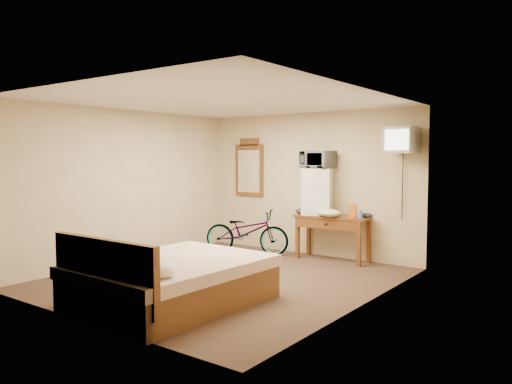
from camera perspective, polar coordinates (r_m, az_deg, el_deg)
room at (r=7.00m, az=-3.56°, el=0.13°), size 4.60×4.64×2.50m
desk at (r=8.38m, az=8.63°, el=-3.61°), size 1.26×0.56×0.75m
mini_fridge at (r=8.52m, az=7.05°, el=0.07°), size 0.60×0.59×0.78m
microwave at (r=8.50m, az=7.08°, el=3.70°), size 0.57×0.42×0.30m
snack_bag at (r=8.17m, az=11.04°, el=-2.14°), size 0.12×0.08×0.22m
blue_cup at (r=8.10m, az=11.84°, el=-2.52°), size 0.07×0.07×0.13m
cloth_cream at (r=8.23m, az=8.36°, el=-2.39°), size 0.41×0.32×0.13m
cloth_dark_a at (r=8.51m, az=5.40°, el=-2.22°), size 0.28×0.21×0.11m
cloth_dark_b at (r=8.18m, az=12.60°, el=-2.63°), size 0.18×0.15×0.08m
crt_television at (r=7.86m, az=16.28°, el=5.71°), size 0.50×0.59×0.40m
wall_mirror at (r=9.57m, az=-0.77°, el=2.75°), size 0.65×0.04×1.10m
bicycle at (r=8.89m, az=-1.06°, el=-4.54°), size 1.62×1.01×0.80m
bed at (r=5.96m, az=-9.97°, el=-9.93°), size 1.68×2.19×0.90m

